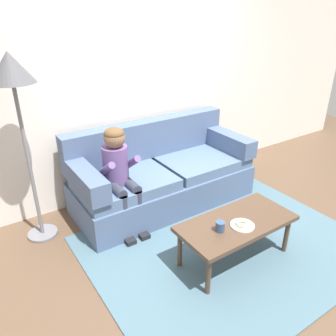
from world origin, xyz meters
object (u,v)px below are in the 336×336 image
object	(u,v)px
couch	(161,176)
toy_controller	(239,213)
coffee_table	(236,225)
floor_lamp	(13,85)
mug	(220,226)
donut	(243,223)
person_child	(119,170)

from	to	relation	value
couch	toy_controller	size ratio (longest dim) A/B	9.27
toy_controller	coffee_table	bearing A→B (deg)	-154.05
couch	toy_controller	world-z (taller)	couch
couch	floor_lamp	bearing A→B (deg)	175.41
mug	floor_lamp	xyz separation A→B (m)	(-1.17, 1.39, 1.09)
coffee_table	donut	size ratio (longest dim) A/B	9.00
floor_lamp	toy_controller	bearing A→B (deg)	-23.86
donut	couch	bearing A→B (deg)	89.29
coffee_table	donut	bearing A→B (deg)	-99.85
couch	person_child	xyz separation A→B (m)	(-0.63, -0.21, 0.33)
person_child	floor_lamp	bearing A→B (deg)	157.42
couch	floor_lamp	world-z (taller)	floor_lamp
coffee_table	mug	bearing A→B (deg)	-174.34
person_child	coffee_table	bearing A→B (deg)	-59.11
couch	mug	xyz separation A→B (m)	(-0.22, -1.28, 0.12)
donut	toy_controller	distance (m)	0.93
couch	person_child	size ratio (longest dim) A/B	1.90
person_child	donut	size ratio (longest dim) A/B	9.18
couch	donut	xyz separation A→B (m)	(-0.02, -1.34, 0.11)
couch	floor_lamp	distance (m)	1.85
coffee_table	person_child	world-z (taller)	person_child
coffee_table	person_child	size ratio (longest dim) A/B	0.98
couch	coffee_table	size ratio (longest dim) A/B	1.94
coffee_table	person_child	xyz separation A→B (m)	(-0.63, 1.05, 0.29)
coffee_table	person_child	distance (m)	1.26
mug	floor_lamp	distance (m)	2.12
coffee_table	mug	distance (m)	0.24
donut	toy_controller	size ratio (longest dim) A/B	0.53
couch	coffee_table	world-z (taller)	couch
toy_controller	floor_lamp	bearing A→B (deg)	141.11
mug	floor_lamp	bearing A→B (deg)	130.18
coffee_table	mug	world-z (taller)	mug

